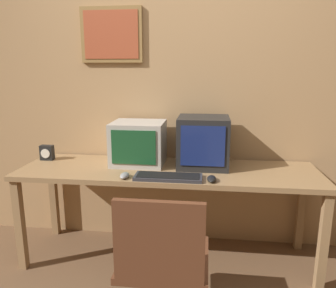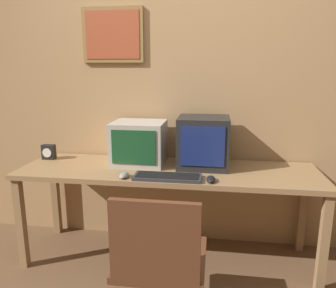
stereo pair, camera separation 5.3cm
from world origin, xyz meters
name	(u,v)px [view 1 (the left image)]	position (x,y,z in m)	size (l,w,h in m)	color
wall_back	(173,87)	(0.00, 1.46, 1.30)	(8.00, 0.08, 2.60)	tan
desk	(168,178)	(0.00, 1.09, 0.66)	(2.19, 0.63, 0.73)	#99754C
monitor_left	(139,143)	(-0.24, 1.21, 0.89)	(0.40, 0.36, 0.33)	#B7B2A8
monitor_right	(203,142)	(0.25, 1.20, 0.92)	(0.38, 0.35, 0.38)	black
keyboard_main	(168,177)	(0.03, 0.87, 0.74)	(0.46, 0.16, 0.03)	#333338
mouse_near_keyboard	(212,179)	(0.32, 0.86, 0.75)	(0.06, 0.12, 0.03)	black
mouse_far_corner	(125,175)	(-0.27, 0.85, 0.75)	(0.06, 0.12, 0.03)	gray
desk_clock	(47,153)	(-1.00, 1.22, 0.79)	(0.10, 0.06, 0.12)	black
office_chair	(163,275)	(0.07, 0.35, 0.36)	(0.50, 0.50, 0.86)	black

